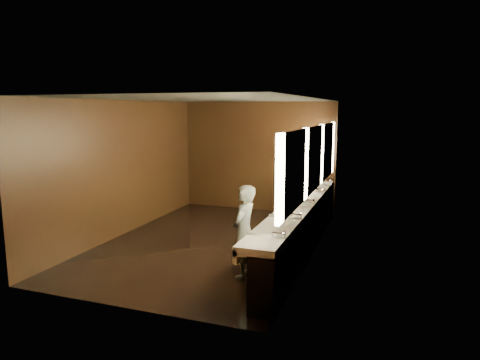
{
  "coord_description": "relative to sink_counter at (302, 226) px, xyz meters",
  "views": [
    {
      "loc": [
        3.27,
        -7.51,
        2.62
      ],
      "look_at": [
        0.59,
        0.0,
        1.29
      ],
      "focal_mm": 32.0,
      "sensor_mm": 36.0,
      "label": 1
    }
  ],
  "objects": [
    {
      "name": "person",
      "position": [
        -0.62,
        -1.44,
        0.24
      ],
      "size": [
        0.39,
        0.56,
        1.47
      ],
      "primitive_type": "imported",
      "rotation": [
        0.0,
        0.0,
        -1.65
      ],
      "color": "#87B5CA",
      "rests_on": "floor"
    },
    {
      "name": "wall_back",
      "position": [
        -1.79,
        3.0,
        0.9
      ],
      "size": [
        4.0,
        0.02,
        2.8
      ],
      "primitive_type": "cube",
      "color": "black",
      "rests_on": "floor"
    },
    {
      "name": "wall_right",
      "position": [
        0.21,
        0.0,
        0.9
      ],
      "size": [
        0.02,
        6.0,
        2.8
      ],
      "primitive_type": "cube",
      "color": "black",
      "rests_on": "floor"
    },
    {
      "name": "ceiling",
      "position": [
        -1.79,
        0.0,
        2.3
      ],
      "size": [
        4.0,
        6.0,
        0.02
      ],
      "primitive_type": "cube",
      "color": "#2D2D2B",
      "rests_on": "wall_back"
    },
    {
      "name": "trash_bin",
      "position": [
        -0.22,
        -1.51,
        -0.23
      ],
      "size": [
        0.43,
        0.43,
        0.54
      ],
      "primitive_type": "cylinder",
      "rotation": [
        0.0,
        0.0,
        -0.29
      ],
      "color": "black",
      "rests_on": "floor"
    },
    {
      "name": "wall_left",
      "position": [
        -3.79,
        0.0,
        0.9
      ],
      "size": [
        0.02,
        6.0,
        2.8
      ],
      "primitive_type": "cube",
      "color": "black",
      "rests_on": "floor"
    },
    {
      "name": "sink_counter",
      "position": [
        0.0,
        0.0,
        0.0
      ],
      "size": [
        0.55,
        5.4,
        1.01
      ],
      "color": "black",
      "rests_on": "floor"
    },
    {
      "name": "wall_front",
      "position": [
        -1.79,
        -3.0,
        0.9
      ],
      "size": [
        4.0,
        0.02,
        2.8
      ],
      "primitive_type": "cube",
      "color": "black",
      "rests_on": "floor"
    },
    {
      "name": "mirror_band",
      "position": [
        0.19,
        -0.0,
        1.25
      ],
      "size": [
        0.06,
        5.03,
        1.15
      ],
      "color": "#FCEAB2",
      "rests_on": "wall_right"
    },
    {
      "name": "floor",
      "position": [
        -1.79,
        0.0,
        -0.5
      ],
      "size": [
        6.0,
        6.0,
        0.0
      ],
      "primitive_type": "plane",
      "color": "black",
      "rests_on": "ground"
    }
  ]
}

